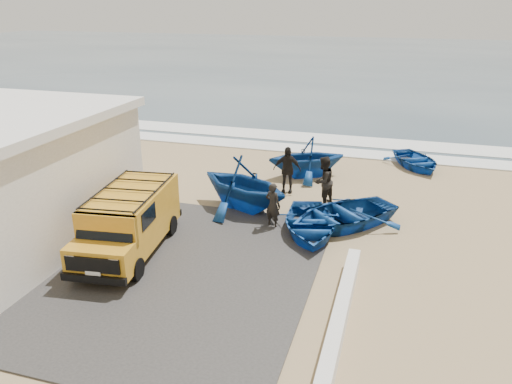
# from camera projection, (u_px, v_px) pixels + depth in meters

# --- Properties ---
(ground) EXTENTS (160.00, 160.00, 0.00)m
(ground) POSITION_uv_depth(u_px,v_px,m) (203.00, 244.00, 16.75)
(ground) COLOR tan
(slab) EXTENTS (12.00, 10.00, 0.05)m
(slab) POSITION_uv_depth(u_px,v_px,m) (119.00, 263.00, 15.49)
(slab) COLOR #3D3A38
(slab) RESTS_ON ground
(ocean) EXTENTS (180.00, 88.00, 0.01)m
(ocean) POSITION_uv_depth(u_px,v_px,m) (363.00, 60.00, 66.76)
(ocean) COLOR #385166
(ocean) RESTS_ON ground
(surf_line) EXTENTS (180.00, 1.60, 0.06)m
(surf_line) POSITION_uv_depth(u_px,v_px,m) (286.00, 148.00, 27.46)
(surf_line) COLOR white
(surf_line) RESTS_ON ground
(surf_wash) EXTENTS (180.00, 2.20, 0.04)m
(surf_wash) POSITION_uv_depth(u_px,v_px,m) (296.00, 137.00, 29.69)
(surf_wash) COLOR white
(surf_wash) RESTS_ON ground
(parapet) EXTENTS (0.35, 6.00, 0.55)m
(parapet) POSITION_uv_depth(u_px,v_px,m) (341.00, 312.00, 12.63)
(parapet) COLOR silver
(parapet) RESTS_ON ground
(van) EXTENTS (2.46, 5.05, 2.08)m
(van) POSITION_uv_depth(u_px,v_px,m) (129.00, 220.00, 15.88)
(van) COLOR orange
(van) RESTS_ON ground
(boat_near_left) EXTENTS (3.50, 4.27, 0.77)m
(boat_near_left) POSITION_uv_depth(u_px,v_px,m) (309.00, 224.00, 17.33)
(boat_near_left) COLOR #134796
(boat_near_left) RESTS_ON ground
(boat_near_right) EXTENTS (5.17, 5.17, 0.88)m
(boat_near_right) POSITION_uv_depth(u_px,v_px,m) (342.00, 214.00, 17.95)
(boat_near_right) COLOR #134796
(boat_near_right) RESTS_ON ground
(boat_mid_left) EXTENTS (5.08, 4.79, 2.12)m
(boat_mid_left) POSITION_uv_depth(u_px,v_px,m) (243.00, 183.00, 19.17)
(boat_mid_left) COLOR #134796
(boat_mid_left) RESTS_ON ground
(boat_far_left) EXTENTS (4.55, 4.36, 1.86)m
(boat_far_left) POSITION_uv_depth(u_px,v_px,m) (307.00, 157.00, 22.82)
(boat_far_left) COLOR #134796
(boat_far_left) RESTS_ON ground
(boat_far_right) EXTENTS (3.72, 4.13, 0.70)m
(boat_far_right) POSITION_uv_depth(u_px,v_px,m) (416.00, 160.00, 24.23)
(boat_far_right) COLOR #134796
(boat_far_right) RESTS_ON ground
(fisherman_front) EXTENTS (0.71, 0.58, 1.67)m
(fisherman_front) POSITION_uv_depth(u_px,v_px,m) (273.00, 205.00, 17.72)
(fisherman_front) COLOR black
(fisherman_front) RESTS_ON ground
(fisherman_middle) EXTENTS (1.12, 1.21, 1.99)m
(fisherman_middle) POSITION_uv_depth(u_px,v_px,m) (323.00, 181.00, 19.58)
(fisherman_middle) COLOR black
(fisherman_middle) RESTS_ON ground
(fisherman_back) EXTENTS (1.23, 0.67, 1.99)m
(fisherman_back) POSITION_uv_depth(u_px,v_px,m) (287.00, 170.00, 20.91)
(fisherman_back) COLOR black
(fisherman_back) RESTS_ON ground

